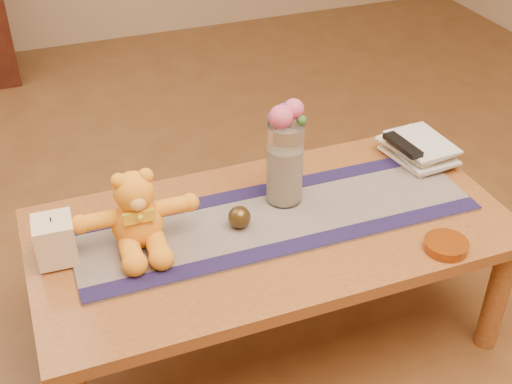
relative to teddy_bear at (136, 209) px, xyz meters
name	(u,v)px	position (x,y,z in m)	size (l,w,h in m)	color
floor	(270,332)	(0.38, -0.05, -0.57)	(5.50, 5.50, 0.00)	#563318
coffee_table_top	(272,230)	(0.38, -0.05, -0.14)	(1.40, 0.70, 0.04)	brown
table_leg_fr	(497,296)	(1.02, -0.34, -0.36)	(0.07, 0.07, 0.41)	brown
table_leg_bl	(52,278)	(-0.26, 0.24, -0.36)	(0.07, 0.07, 0.41)	brown
table_leg_br	(400,196)	(1.02, 0.24, -0.36)	(0.07, 0.07, 0.41)	brown
persian_runner	(277,218)	(0.41, -0.03, -0.12)	(1.20, 0.35, 0.01)	#1B1742
runner_border_near	(296,245)	(0.41, -0.18, -0.11)	(1.20, 0.06, 0.00)	#1B143D
runner_border_far	(260,191)	(0.41, 0.11, -0.11)	(1.20, 0.06, 0.00)	#1B143D
teddy_bear	(136,209)	(0.00, 0.00, 0.00)	(0.33, 0.27, 0.22)	orange
pillar_candle	(55,240)	(-0.22, 0.01, -0.05)	(0.11, 0.11, 0.13)	beige
candle_wick	(51,219)	(-0.22, 0.01, 0.02)	(0.00, 0.00, 0.01)	black
glass_vase	(285,163)	(0.46, 0.04, 0.02)	(0.11, 0.11, 0.26)	silver
potpourri_fill	(284,174)	(0.46, 0.04, -0.02)	(0.09, 0.09, 0.18)	beige
rose_left	(281,117)	(0.44, 0.03, 0.18)	(0.07, 0.07, 0.07)	#D44B76
rose_right	(294,109)	(0.49, 0.05, 0.19)	(0.06, 0.06, 0.06)	#D44B76
blue_flower_back	(285,110)	(0.47, 0.08, 0.18)	(0.04, 0.04, 0.04)	#5152B1
blue_flower_side	(274,118)	(0.43, 0.06, 0.17)	(0.04, 0.04, 0.04)	#5152B1
leaf_sprig	(302,120)	(0.50, 0.02, 0.17)	(0.03, 0.03, 0.03)	#33662D
bronze_ball	(239,217)	(0.29, -0.04, -0.08)	(0.07, 0.07, 0.07)	#443216
book_bottom	(398,163)	(0.90, 0.10, -0.11)	(0.17, 0.22, 0.02)	beige
book_lower	(401,158)	(0.90, 0.09, -0.09)	(0.16, 0.22, 0.02)	beige
book_upper	(397,153)	(0.89, 0.10, -0.07)	(0.17, 0.22, 0.02)	beige
book_top	(401,148)	(0.90, 0.10, -0.05)	(0.16, 0.22, 0.02)	beige
tv_remote	(403,145)	(0.90, 0.09, -0.03)	(0.04, 0.16, 0.02)	black
amber_dish	(446,245)	(0.79, -0.33, -0.11)	(0.12, 0.12, 0.03)	#BF5914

